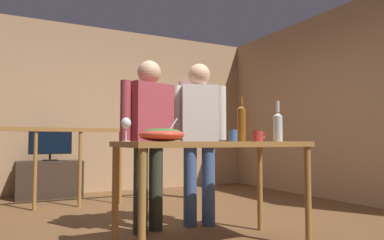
{
  "coord_description": "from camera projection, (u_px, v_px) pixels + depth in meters",
  "views": [
    {
      "loc": [
        -1.59,
        -3.15,
        0.82
      ],
      "look_at": [
        -0.15,
        -0.36,
        1.0
      ],
      "focal_mm": 33.94,
      "sensor_mm": 36.0,
      "label": 1
    }
  ],
  "objects": [
    {
      "name": "mug_blue",
      "position": [
        234.0,
        136.0,
        3.13
      ],
      "size": [
        0.11,
        0.08,
        0.1
      ],
      "color": "#3866B2",
      "rests_on": "serving_table"
    },
    {
      "name": "ground_plane",
      "position": [
        189.0,
        227.0,
        3.47
      ],
      "size": [
        7.42,
        7.42,
        0.0
      ],
      "primitive_type": "plane",
      "color": "brown"
    },
    {
      "name": "person_standing_right",
      "position": [
        199.0,
        130.0,
        3.57
      ],
      "size": [
        0.51,
        0.33,
        1.59
      ],
      "rotation": [
        0.0,
        0.0,
        2.79
      ],
      "color": "#3D5684",
      "rests_on": "ground_plane"
    },
    {
      "name": "salad_bowl",
      "position": [
        162.0,
        134.0,
        2.62
      ],
      "size": [
        0.33,
        0.33,
        0.17
      ],
      "color": "#CC3D2D",
      "rests_on": "serving_table"
    },
    {
      "name": "framed_picture",
      "position": [
        195.0,
        102.0,
        6.74
      ],
      "size": [
        0.59,
        0.03,
        0.77
      ],
      "primitive_type": "cube",
      "color": "#CA7F91"
    },
    {
      "name": "serving_table",
      "position": [
        213.0,
        153.0,
        2.81
      ],
      "size": [
        1.44,
        0.68,
        0.82
      ],
      "color": "#9E6B33",
      "rests_on": "ground_plane"
    },
    {
      "name": "mug_red",
      "position": [
        258.0,
        136.0,
        2.75
      ],
      "size": [
        0.12,
        0.08,
        0.08
      ],
      "color": "#B7332D",
      "rests_on": "serving_table"
    },
    {
      "name": "back_wall",
      "position": [
        112.0,
        110.0,
        6.08
      ],
      "size": [
        5.1,
        0.1,
        2.7
      ],
      "primitive_type": "cube",
      "color": "tan",
      "rests_on": "ground_plane"
    },
    {
      "name": "wine_bottle_amber",
      "position": [
        241.0,
        122.0,
        2.8
      ],
      "size": [
        0.07,
        0.07,
        0.35
      ],
      "color": "brown",
      "rests_on": "serving_table"
    },
    {
      "name": "wine_bottle_clear",
      "position": [
        278.0,
        126.0,
        2.91
      ],
      "size": [
        0.07,
        0.07,
        0.32
      ],
      "color": "silver",
      "rests_on": "serving_table"
    },
    {
      "name": "person_standing_left",
      "position": [
        149.0,
        129.0,
        3.33
      ],
      "size": [
        0.59,
        0.36,
        1.57
      ],
      "rotation": [
        0.0,
        0.0,
        3.49
      ],
      "color": "#2D3323",
      "rests_on": "ground_plane"
    },
    {
      "name": "flat_screen_tv",
      "position": [
        50.0,
        143.0,
        5.25
      ],
      "size": [
        0.59,
        0.12,
        0.43
      ],
      "color": "black",
      "rests_on": "tv_console"
    },
    {
      "name": "stair_railing",
      "position": [
        117.0,
        154.0,
        4.77
      ],
      "size": [
        3.2,
        0.1,
        1.04
      ],
      "color": "#9E6B33",
      "rests_on": "ground_plane"
    },
    {
      "name": "wine_glass",
      "position": [
        126.0,
        124.0,
        2.75
      ],
      "size": [
        0.08,
        0.08,
        0.18
      ],
      "color": "silver",
      "rests_on": "serving_table"
    },
    {
      "name": "side_wall_right",
      "position": [
        314.0,
        106.0,
        5.48
      ],
      "size": [
        0.1,
        4.28,
        2.7
      ],
      "primitive_type": "cube",
      "color": "tan",
      "rests_on": "ground_plane"
    },
    {
      "name": "tv_console",
      "position": [
        49.0,
        179.0,
        5.25
      ],
      "size": [
        0.9,
        0.4,
        0.53
      ],
      "primitive_type": "cube",
      "color": "#38281E",
      "rests_on": "ground_plane"
    }
  ]
}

